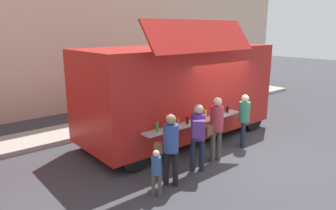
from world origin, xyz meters
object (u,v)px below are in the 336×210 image
trash_bin (212,94)px  customer_extra_browsing (244,116)px  customer_front_ordering (216,124)px  customer_mid_with_backpack (198,131)px  food_truck_main (180,89)px  customer_rear_waiting (170,144)px  child_near_queue (156,169)px

trash_bin → customer_extra_browsing: bearing=-128.0°
customer_front_ordering → customer_mid_with_backpack: customer_front_ordering is taller
food_truck_main → customer_rear_waiting: size_ratio=3.78×
food_truck_main → customer_extra_browsing: bearing=-63.4°
food_truck_main → customer_mid_with_backpack: (-1.33, -2.14, -0.56)m
trash_bin → child_near_queue: size_ratio=0.98×
food_truck_main → customer_mid_with_backpack: bearing=-122.1°
food_truck_main → customer_front_ordering: size_ratio=3.64×
customer_front_ordering → customer_mid_with_backpack: 0.86m
customer_extra_browsing → child_near_queue: (-3.76, -0.56, -0.34)m
food_truck_main → trash_bin: 4.90m
trash_bin → customer_mid_with_backpack: 7.10m
trash_bin → customer_front_ordering: customer_front_ordering is taller
customer_mid_with_backpack → customer_rear_waiting: (-0.97, -0.09, -0.05)m
customer_rear_waiting → customer_extra_browsing: (3.23, 0.39, -0.04)m
food_truck_main → child_near_queue: size_ratio=6.10×
food_truck_main → customer_rear_waiting: bearing=-136.2°
trash_bin → child_near_queue: 8.45m
customer_rear_waiting → customer_extra_browsing: size_ratio=1.05×
food_truck_main → child_near_queue: (-2.83, -2.40, -0.99)m
food_truck_main → trash_bin: food_truck_main is taller
food_truck_main → customer_front_ordering: food_truck_main is taller
customer_rear_waiting → customer_extra_browsing: bearing=-28.3°
food_truck_main → customer_rear_waiting: food_truck_main is taller
customer_front_ordering → customer_rear_waiting: 1.84m
trash_bin → customer_front_ordering: size_ratio=0.58×
customer_front_ordering → food_truck_main: bearing=-9.3°
customer_extra_browsing → customer_front_ordering: bearing=62.9°
customer_rear_waiting → trash_bin: bearing=-0.1°
food_truck_main → customer_extra_browsing: (0.93, -1.84, -0.65)m
customer_mid_with_backpack → child_near_queue: customer_mid_with_backpack is taller
trash_bin → customer_front_ordering: (-4.66, -4.29, 0.53)m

